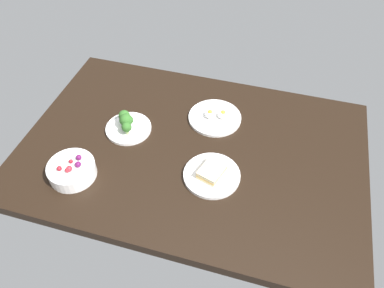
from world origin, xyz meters
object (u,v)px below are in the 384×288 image
at_px(plate_sandwich, 212,174).
at_px(plate_broccoli, 128,125).
at_px(plate_eggs, 215,117).
at_px(bowl_berries, 72,170).

height_order(plate_sandwich, plate_broccoli, plate_broccoli).
bearing_deg(plate_eggs, plate_sandwich, -78.53).
distance_m(plate_sandwich, plate_eggs, 0.29).
distance_m(plate_broccoli, plate_eggs, 0.34).
height_order(plate_sandwich, bowl_berries, bowl_berries).
distance_m(bowl_berries, plate_broccoli, 0.28).
distance_m(plate_sandwich, bowl_berries, 0.48).
height_order(bowl_berries, plate_eggs, bowl_berries).
relative_size(bowl_berries, plate_eggs, 0.78).
height_order(bowl_berries, plate_broccoli, plate_broccoli).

